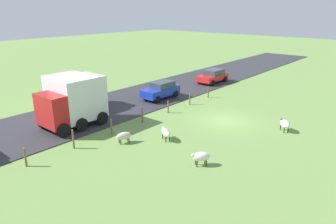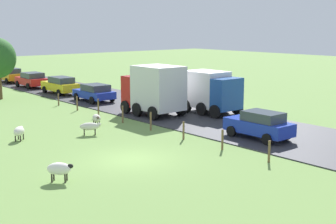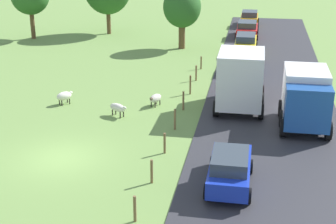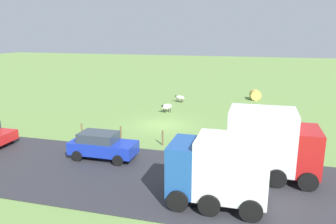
# 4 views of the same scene
# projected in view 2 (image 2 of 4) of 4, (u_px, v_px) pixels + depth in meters

# --- Properties ---
(ground_plane) EXTENTS (160.00, 160.00, 0.00)m
(ground_plane) POSITION_uv_depth(u_px,v_px,m) (131.00, 159.00, 23.59)
(ground_plane) COLOR #6B8E47
(road_strip) EXTENTS (8.00, 80.00, 0.06)m
(road_strip) POSITION_uv_depth(u_px,v_px,m) (259.00, 130.00, 29.91)
(road_strip) COLOR #2D2D33
(road_strip) RESTS_ON ground_plane
(sheep_0) EXTENTS (1.05, 1.11, 0.82)m
(sheep_0) POSITION_uv_depth(u_px,v_px,m) (19.00, 131.00, 27.36)
(sheep_0) COLOR silver
(sheep_0) RESTS_ON ground_plane
(sheep_1) EXTENTS (0.84, 1.20, 0.75)m
(sheep_1) POSITION_uv_depth(u_px,v_px,m) (97.00, 118.00, 31.48)
(sheep_1) COLOR beige
(sheep_1) RESTS_ON ground_plane
(sheep_3) EXTENTS (1.12, 1.10, 0.85)m
(sheep_3) POSITION_uv_depth(u_px,v_px,m) (59.00, 169.00, 20.13)
(sheep_3) COLOR white
(sheep_3) RESTS_ON ground_plane
(sheep_4) EXTENTS (1.28, 1.01, 0.77)m
(sheep_4) POSITION_uv_depth(u_px,v_px,m) (90.00, 126.00, 28.72)
(sheep_4) COLOR silver
(sheep_4) RESTS_ON ground_plane
(fence_post_0) EXTENTS (0.12, 0.12, 1.09)m
(fence_post_0) POSITION_uv_depth(u_px,v_px,m) (269.00, 152.00, 22.97)
(fence_post_0) COLOR brown
(fence_post_0) RESTS_ON ground_plane
(fence_post_1) EXTENTS (0.12, 0.12, 1.11)m
(fence_post_1) POSITION_uv_depth(u_px,v_px,m) (222.00, 140.00, 25.30)
(fence_post_1) COLOR brown
(fence_post_1) RESTS_ON ground_plane
(fence_post_2) EXTENTS (0.12, 0.12, 1.07)m
(fence_post_2) POSITION_uv_depth(u_px,v_px,m) (184.00, 130.00, 27.63)
(fence_post_2) COLOR brown
(fence_post_2) RESTS_ON ground_plane
(fence_post_3) EXTENTS (0.12, 0.12, 1.19)m
(fence_post_3) POSITION_uv_depth(u_px,v_px,m) (151.00, 121.00, 29.95)
(fence_post_3) COLOR brown
(fence_post_3) RESTS_ON ground_plane
(fence_post_4) EXTENTS (0.12, 0.12, 1.19)m
(fence_post_4) POSITION_uv_depth(u_px,v_px,m) (123.00, 114.00, 32.28)
(fence_post_4) COLOR brown
(fence_post_4) RESTS_ON ground_plane
(fence_post_5) EXTENTS (0.12, 0.12, 1.28)m
(fence_post_5) POSITION_uv_depth(u_px,v_px,m) (98.00, 108.00, 34.60)
(fence_post_5) COLOR brown
(fence_post_5) RESTS_ON ground_plane
(fence_post_6) EXTENTS (0.12, 0.12, 1.13)m
(fence_post_6) POSITION_uv_depth(u_px,v_px,m) (77.00, 103.00, 36.95)
(fence_post_6) COLOR brown
(fence_post_6) RESTS_ON ground_plane
(fence_post_7) EXTENTS (0.12, 0.12, 1.00)m
(fence_post_7) POSITION_uv_depth(u_px,v_px,m) (58.00, 100.00, 39.29)
(fence_post_7) COLOR brown
(fence_post_7) RESTS_ON ground_plane
(truck_0) EXTENTS (2.90, 4.60, 3.64)m
(truck_0) POSITION_uv_depth(u_px,v_px,m) (154.00, 89.00, 34.69)
(truck_0) COLOR #B21919
(truck_0) RESTS_ON road_strip
(truck_1) EXTENTS (2.62, 4.31, 3.14)m
(truck_1) POSITION_uv_depth(u_px,v_px,m) (211.00, 91.00, 35.31)
(truck_1) COLOR #1E4C99
(truck_1) RESTS_ON road_strip
(car_0) EXTENTS (2.19, 4.19, 1.59)m
(car_0) POSITION_uv_depth(u_px,v_px,m) (32.00, 80.00, 50.25)
(car_0) COLOR red
(car_0) RESTS_ON road_strip
(car_2) EXTENTS (1.93, 4.08, 1.62)m
(car_2) POSITION_uv_depth(u_px,v_px,m) (260.00, 124.00, 27.53)
(car_2) COLOR #1933B2
(car_2) RESTS_ON road_strip
(car_3) EXTENTS (2.20, 4.08, 1.49)m
(car_3) POSITION_uv_depth(u_px,v_px,m) (94.00, 92.00, 41.10)
(car_3) COLOR #1933B2
(car_3) RESTS_ON road_strip
(car_4) EXTENTS (2.02, 4.59, 1.65)m
(car_4) POSITION_uv_depth(u_px,v_px,m) (60.00, 85.00, 45.57)
(car_4) COLOR yellow
(car_4) RESTS_ON road_strip
(car_5) EXTENTS (2.05, 3.99, 1.63)m
(car_5) POSITION_uv_depth(u_px,v_px,m) (10.00, 75.00, 54.74)
(car_5) COLOR orange
(car_5) RESTS_ON road_strip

